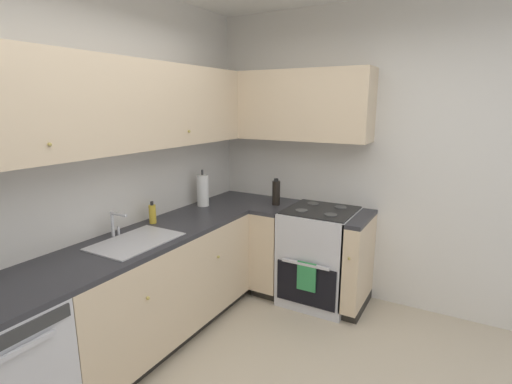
# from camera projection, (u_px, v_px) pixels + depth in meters

# --- Properties ---
(wall_back) EXTENTS (3.94, 0.05, 2.69)m
(wall_back) POSITION_uv_depth(u_px,v_px,m) (69.00, 177.00, 2.58)
(wall_back) COLOR silver
(wall_back) RESTS_ON ground_plane
(wall_right) EXTENTS (0.05, 3.34, 2.69)m
(wall_right) POSITION_uv_depth(u_px,v_px,m) (381.00, 159.00, 3.44)
(wall_right) COLOR silver
(wall_right) RESTS_ON ground_plane
(lower_cabinets_back) EXTENTS (1.79, 0.62, 0.85)m
(lower_cabinets_back) POSITION_uv_depth(u_px,v_px,m) (157.00, 288.00, 2.99)
(lower_cabinets_back) COLOR beige
(lower_cabinets_back) RESTS_ON ground_plane
(countertop_back) EXTENTS (3.00, 0.60, 0.03)m
(countertop_back) POSITION_uv_depth(u_px,v_px,m) (154.00, 235.00, 2.89)
(countertop_back) COLOR #2D2D33
(countertop_back) RESTS_ON lower_cabinets_back
(lower_cabinets_right) EXTENTS (0.62, 1.03, 0.85)m
(lower_cabinets_right) POSITION_uv_depth(u_px,v_px,m) (304.00, 255.00, 3.65)
(lower_cabinets_right) COLOR beige
(lower_cabinets_right) RESTS_ON ground_plane
(countertop_right) EXTENTS (0.60, 1.03, 0.03)m
(countertop_right) POSITION_uv_depth(u_px,v_px,m) (305.00, 211.00, 3.55)
(countertop_right) COLOR #2D2D33
(countertop_right) RESTS_ON lower_cabinets_right
(oven_range) EXTENTS (0.68, 0.62, 1.03)m
(oven_range) POSITION_uv_depth(u_px,v_px,m) (319.00, 255.00, 3.59)
(oven_range) COLOR silver
(oven_range) RESTS_ON ground_plane
(upper_cabinets_back) EXTENTS (2.68, 0.34, 0.63)m
(upper_cabinets_back) POSITION_uv_depth(u_px,v_px,m) (113.00, 106.00, 2.61)
(upper_cabinets_back) COLOR beige
(upper_cabinets_right) EXTENTS (0.32, 1.55, 0.63)m
(upper_cabinets_right) POSITION_uv_depth(u_px,v_px,m) (288.00, 105.00, 3.58)
(upper_cabinets_right) COLOR beige
(sink) EXTENTS (0.60, 0.40, 0.10)m
(sink) POSITION_uv_depth(u_px,v_px,m) (136.00, 247.00, 2.71)
(sink) COLOR #B7B7BC
(sink) RESTS_ON countertop_back
(faucet) EXTENTS (0.07, 0.16, 0.19)m
(faucet) POSITION_uv_depth(u_px,v_px,m) (115.00, 222.00, 2.78)
(faucet) COLOR silver
(faucet) RESTS_ON countertop_back
(soap_bottle) EXTENTS (0.06, 0.06, 0.18)m
(soap_bottle) POSITION_uv_depth(u_px,v_px,m) (152.00, 214.00, 3.11)
(soap_bottle) COLOR gold
(soap_bottle) RESTS_ON countertop_back
(paper_towel_roll) EXTENTS (0.11, 0.11, 0.36)m
(paper_towel_roll) POSITION_uv_depth(u_px,v_px,m) (203.00, 190.00, 3.63)
(paper_towel_roll) COLOR white
(paper_towel_roll) RESTS_ON countertop_back
(oil_bottle) EXTENTS (0.08, 0.08, 0.26)m
(oil_bottle) POSITION_uv_depth(u_px,v_px,m) (276.00, 193.00, 3.67)
(oil_bottle) COLOR black
(oil_bottle) RESTS_ON countertop_right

